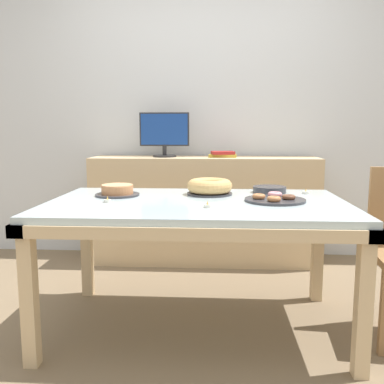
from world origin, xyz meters
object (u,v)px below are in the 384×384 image
Objects in this scene: computer_monitor at (164,135)px; cake_golden_bundt at (210,187)px; book_stack at (223,154)px; tealight_near_cakes at (306,192)px; pastry_platter at (275,199)px; plate_stack at (269,189)px; tealight_centre at (107,201)px; tealight_near_front at (207,206)px; cake_chocolate_round at (117,191)px.

cake_golden_bundt is (0.41, -1.05, -0.31)m from computer_monitor.
book_stack is at bearing 0.16° from computer_monitor.
computer_monitor is 1.45m from tealight_near_cakes.
tealight_near_cakes is (0.51, -0.99, -0.18)m from book_stack.
tealight_near_cakes is (1.01, -0.98, -0.34)m from computer_monitor.
computer_monitor is 1.75× the size of book_stack.
pastry_platter is 1.62× the size of plate_stack.
pastry_platter is 0.93m from tealight_centre.
plate_stack reaches higher than tealight_near_front.
tealight_near_cakes is (0.60, 0.51, 0.00)m from tealight_near_front.
computer_monitor reaches higher than pastry_platter.
plate_stack is 5.25× the size of tealight_near_cakes.
cake_chocolate_round is 6.68× the size of tealight_near_cakes.
plate_stack is at bearing -72.93° from book_stack.
computer_monitor reaches higher than cake_golden_bundt.
pastry_platter reaches higher than plate_stack.
tealight_near_front is (0.41, -1.50, -0.34)m from computer_monitor.
tealight_centre is (-0.94, -0.43, -0.01)m from plate_stack.
tealight_centre and tealight_near_cakes have the same top height.
tealight_centre is at bearing 167.14° from tealight_near_front.
computer_monitor is 10.60× the size of tealight_near_cakes.
book_stack is 1.12m from tealight_near_cakes.
cake_chocolate_round is 0.67m from tealight_near_front.
cake_golden_bundt is 6.96× the size of tealight_near_cakes.
pastry_platter is (0.37, -0.23, -0.04)m from cake_golden_bundt.
pastry_platter is 8.51× the size of tealight_near_front.
book_stack reaches higher than cake_golden_bundt.
pastry_platter is at bearing 30.66° from tealight_near_front.
book_stack reaches higher than tealight_near_cakes.
tealight_centre is at bearing -89.50° from cake_chocolate_round.
pastry_platter is 8.51× the size of tealight_near_cakes.
computer_monitor is 1.59× the size of cake_chocolate_round.
pastry_platter is 8.51× the size of tealight_centre.
book_stack is at bearing 86.46° from tealight_near_front.
plate_stack is (0.94, 0.18, -0.01)m from cake_chocolate_round.
book_stack is 0.71× the size of pastry_platter.
pastry_platter is at bearing -128.38° from tealight_near_cakes.
computer_monitor is 1.27m from plate_stack.
tealight_near_front is (0.56, -0.13, 0.00)m from tealight_centre.
pastry_platter is at bearing -58.60° from computer_monitor.
computer_monitor is at bearing -179.84° from book_stack.
book_stack is 1.53m from tealight_centre.
plate_stack is at bearing 168.60° from tealight_near_cakes.
cake_chocolate_round is 1.17m from tealight_near_cakes.
cake_golden_bundt is 0.45m from tealight_near_front.
pastry_platter is (0.78, -1.28, -0.34)m from computer_monitor.
plate_stack is (0.79, -0.94, -0.33)m from computer_monitor.
cake_chocolate_round is (-0.15, -1.12, -0.32)m from computer_monitor.
tealight_centre is at bearing -155.43° from plate_stack.
book_stack is 1.51m from tealight_near_front.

